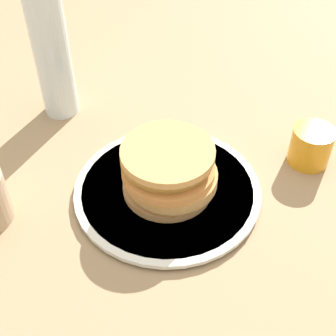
{
  "coord_description": "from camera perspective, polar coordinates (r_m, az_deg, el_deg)",
  "views": [
    {
      "loc": [
        -0.47,
        0.08,
        0.53
      ],
      "look_at": [
        0.01,
        -0.0,
        0.05
      ],
      "focal_mm": 50.0,
      "sensor_mm": 36.0,
      "label": 1
    }
  ],
  "objects": [
    {
      "name": "water_bottle_near",
      "position": [
        0.83,
        -14.01,
        13.55
      ],
      "size": [
        0.06,
        0.06,
        0.25
      ],
      "color": "silver",
      "rests_on": "ground_plane"
    },
    {
      "name": "plate",
      "position": [
        0.71,
        0.0,
        -2.72
      ],
      "size": [
        0.28,
        0.28,
        0.01
      ],
      "color": "silver",
      "rests_on": "ground_plane"
    },
    {
      "name": "ground_plane",
      "position": [
        0.71,
        0.09,
        -3.87
      ],
      "size": [
        4.0,
        4.0,
        0.0
      ],
      "primitive_type": "plane",
      "color": "#9E7F5B"
    },
    {
      "name": "pancake_stack",
      "position": [
        0.68,
        0.19,
        -0.2
      ],
      "size": [
        0.15,
        0.15,
        0.08
      ],
      "color": "tan",
      "rests_on": "plate"
    },
    {
      "name": "juice_glass",
      "position": [
        0.78,
        17.02,
        2.59
      ],
      "size": [
        0.07,
        0.07,
        0.06
      ],
      "color": "orange",
      "rests_on": "ground_plane"
    }
  ]
}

